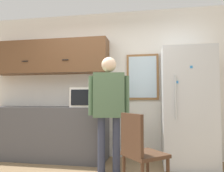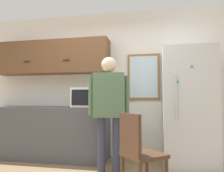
% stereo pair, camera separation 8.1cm
% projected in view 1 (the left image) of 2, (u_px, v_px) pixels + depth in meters
% --- Properties ---
extents(back_wall, '(6.00, 0.06, 2.70)m').
position_uv_depth(back_wall, '(108.00, 83.00, 4.12)').
color(back_wall, white).
rests_on(back_wall, ground_plane).
extents(counter, '(2.23, 0.65, 0.92)m').
position_uv_depth(counter, '(45.00, 132.00, 3.91)').
color(counter, '#4C4C51').
rests_on(counter, ground_plane).
extents(upper_cabinets, '(2.23, 0.39, 0.62)m').
position_uv_depth(upper_cabinets, '(50.00, 57.00, 4.13)').
color(upper_cabinets, brown).
extents(microwave, '(0.47, 0.41, 0.33)m').
position_uv_depth(microwave, '(87.00, 98.00, 3.70)').
color(microwave, white).
rests_on(microwave, counter).
extents(person, '(0.60, 0.29, 1.68)m').
position_uv_depth(person, '(109.00, 101.00, 3.22)').
color(person, '#33384C').
rests_on(person, ground_plane).
extents(refrigerator, '(0.80, 0.69, 1.87)m').
position_uv_depth(refrigerator, '(188.00, 107.00, 3.50)').
color(refrigerator, silver).
rests_on(refrigerator, ground_plane).
extents(chair, '(0.58, 0.58, 0.89)m').
position_uv_depth(chair, '(140.00, 149.00, 2.46)').
color(chair, '#472D1E').
rests_on(chair, ground_plane).
extents(window, '(0.58, 0.05, 0.83)m').
position_uv_depth(window, '(143.00, 77.00, 3.97)').
color(window, olive).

